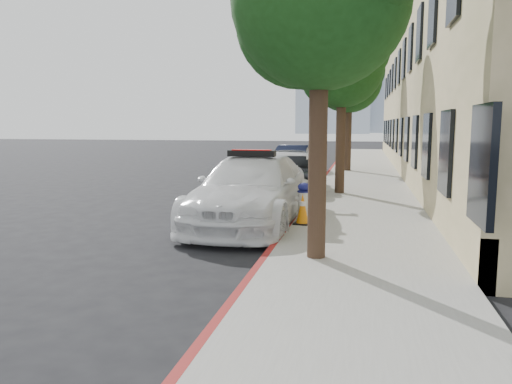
{
  "coord_description": "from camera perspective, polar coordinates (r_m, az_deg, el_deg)",
  "views": [
    {
      "loc": [
        3.62,
        -10.08,
        2.33
      ],
      "look_at": [
        1.56,
        -0.52,
        1.0
      ],
      "focal_mm": 35.0,
      "sensor_mm": 36.0,
      "label": 1
    }
  ],
  "objects": [
    {
      "name": "tower_left",
      "position": [
        133.21,
        9.14,
        19.65
      ],
      "size": [
        18.0,
        14.0,
        60.0
      ],
      "primitive_type": "cube",
      "color": "#9EA8B7",
      "rests_on": "ground"
    },
    {
      "name": "parked_car_far",
      "position": [
        23.36,
        4.21,
        3.68
      ],
      "size": [
        1.71,
        4.21,
        1.36
      ],
      "primitive_type": "imported",
      "rotation": [
        0.0,
        0.0,
        -0.07
      ],
      "color": "black",
      "rests_on": "ground"
    },
    {
      "name": "tree_far",
      "position": [
        24.16,
        10.72,
        12.5
      ],
      "size": [
        3.1,
        3.0,
        5.81
      ],
      "color": "black",
      "rests_on": "sidewalk"
    },
    {
      "name": "curb_strip",
      "position": [
        20.26,
        7.66,
        1.29
      ],
      "size": [
        0.12,
        50.0,
        0.15
      ],
      "primitive_type": "cube",
      "color": "maroon",
      "rests_on": "ground"
    },
    {
      "name": "parked_car_mid",
      "position": [
        16.96,
        3.89,
        2.47
      ],
      "size": [
        2.39,
        4.75,
        1.55
      ],
      "primitive_type": "imported",
      "rotation": [
        0.0,
        0.0,
        0.13
      ],
      "color": "black",
      "rests_on": "ground"
    },
    {
      "name": "ground",
      "position": [
        10.96,
        -7.46,
        -4.59
      ],
      "size": [
        120.0,
        120.0,
        0.0
      ],
      "primitive_type": "plane",
      "color": "black",
      "rests_on": "ground"
    },
    {
      "name": "police_car",
      "position": [
        11.62,
        -0.48,
        0.2
      ],
      "size": [
        2.39,
        5.58,
        1.75
      ],
      "rotation": [
        0.0,
        0.0,
        -0.03
      ],
      "color": "white",
      "rests_on": "ground"
    },
    {
      "name": "tree_mid",
      "position": [
        16.18,
        9.92,
        14.13
      ],
      "size": [
        2.77,
        2.64,
        5.43
      ],
      "color": "black",
      "rests_on": "sidewalk"
    },
    {
      "name": "traffic_cone",
      "position": [
        10.99,
        5.34,
        -1.96
      ],
      "size": [
        0.4,
        0.4,
        0.67
      ],
      "rotation": [
        0.0,
        0.0,
        -0.14
      ],
      "color": "black",
      "rests_on": "sidewalk"
    },
    {
      "name": "fire_hydrant",
      "position": [
        11.19,
        5.48,
        -1.26
      ],
      "size": [
        0.37,
        0.34,
        0.89
      ],
      "rotation": [
        0.0,
        0.0,
        0.08
      ],
      "color": "silver",
      "rests_on": "sidewalk"
    },
    {
      "name": "tower_right",
      "position": [
        146.5,
        14.66,
        15.22
      ],
      "size": [
        14.0,
        14.0,
        44.0
      ],
      "primitive_type": "cube",
      "color": "#9EA8B7",
      "rests_on": "ground"
    },
    {
      "name": "sidewalk",
      "position": [
        20.2,
        12.02,
        1.17
      ],
      "size": [
        3.2,
        50.0,
        0.15
      ],
      "primitive_type": "cube",
      "color": "gray",
      "rests_on": "ground"
    },
    {
      "name": "building",
      "position": [
        25.83,
        25.24,
        12.96
      ],
      "size": [
        8.0,
        36.0,
        10.0
      ],
      "primitive_type": "cube",
      "color": "tan",
      "rests_on": "ground"
    }
  ]
}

